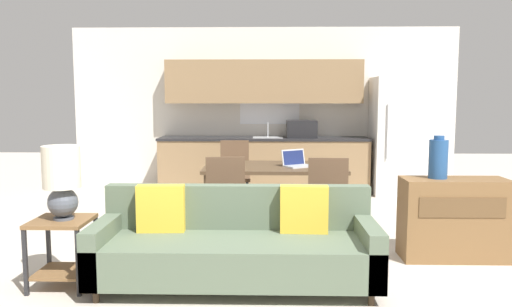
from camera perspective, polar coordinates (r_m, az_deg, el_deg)
The scene contains 14 objects.
ground_plane at distance 4.10m, azimuth 0.30°, elevation -15.74°, with size 20.00×20.00×0.00m, color beige.
wall_back at distance 8.43m, azimuth 0.92°, elevation 5.12°, with size 6.40×0.07×2.70m.
kitchen_counter at distance 8.16m, azimuth 0.97°, elevation 1.49°, with size 3.40×0.65×2.15m.
refrigerator at distance 8.29m, azimuth 15.65°, elevation 1.95°, with size 0.74×0.76×1.87m.
dining_table at distance 6.02m, azimuth 2.12°, elevation -1.92°, with size 1.67×0.98×0.73m.
couch at distance 4.20m, azimuth -2.32°, elevation -10.52°, with size 2.28×0.80×0.81m.
side_table at distance 4.43m, azimuth -21.28°, elevation -9.34°, with size 0.46×0.46×0.56m.
table_lamp at distance 4.31m, azimuth -21.31°, elevation -2.68°, with size 0.30×0.30×0.60m.
credenza at distance 5.17m, azimuth 21.66°, elevation -6.96°, with size 0.99×0.40×0.78m.
vase at distance 5.04m, azimuth 20.11°, elevation -0.53°, with size 0.18×0.18×0.41m.
dining_chair_far_left at distance 6.94m, azimuth -2.45°, elevation -2.10°, with size 0.45×0.45×0.95m.
dining_chair_near_left at distance 5.25m, azimuth -3.55°, elevation -4.89°, with size 0.47×0.47×0.95m.
dining_chair_near_right at distance 5.21m, azimuth 8.12°, elevation -5.01°, with size 0.44×0.44×0.95m.
laptop at distance 5.96m, azimuth 4.65°, elevation -1.02°, with size 0.41×0.39×0.20m.
Camera 1 is at (0.07, -3.80, 1.55)m, focal length 35.00 mm.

